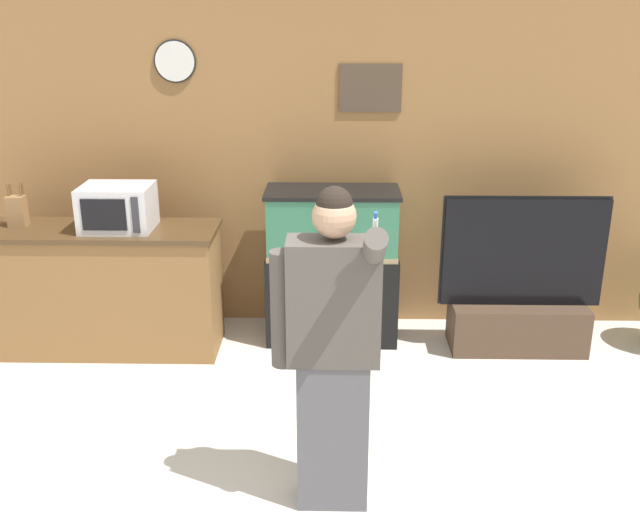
{
  "coord_description": "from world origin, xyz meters",
  "views": [
    {
      "loc": [
        0.32,
        -2.43,
        2.45
      ],
      "look_at": [
        0.24,
        1.54,
        1.05
      ],
      "focal_mm": 40.0,
      "sensor_mm": 36.0,
      "label": 1
    }
  ],
  "objects_px": {
    "knife_block": "(17,211)",
    "tv_on_stand": "(518,306)",
    "counter_island": "(102,289)",
    "aquarium_on_stand": "(332,265)",
    "person_standing": "(331,349)",
    "microwave": "(118,207)"
  },
  "relations": [
    {
      "from": "knife_block",
      "to": "tv_on_stand",
      "type": "distance_m",
      "value": 3.72
    },
    {
      "from": "microwave",
      "to": "knife_block",
      "type": "height_order",
      "value": "microwave"
    },
    {
      "from": "tv_on_stand",
      "to": "person_standing",
      "type": "bearing_deg",
      "value": -127.73
    },
    {
      "from": "microwave",
      "to": "tv_on_stand",
      "type": "height_order",
      "value": "microwave"
    },
    {
      "from": "person_standing",
      "to": "tv_on_stand",
      "type": "bearing_deg",
      "value": 52.27
    },
    {
      "from": "microwave",
      "to": "tv_on_stand",
      "type": "xyz_separation_m",
      "value": [
        2.91,
        0.07,
        -0.76
      ]
    },
    {
      "from": "aquarium_on_stand",
      "to": "counter_island",
      "type": "bearing_deg",
      "value": -172.24
    },
    {
      "from": "counter_island",
      "to": "tv_on_stand",
      "type": "xyz_separation_m",
      "value": [
        3.08,
        0.06,
        -0.13
      ]
    },
    {
      "from": "person_standing",
      "to": "aquarium_on_stand",
      "type": "bearing_deg",
      "value": 90.08
    },
    {
      "from": "microwave",
      "to": "tv_on_stand",
      "type": "distance_m",
      "value": 3.01
    },
    {
      "from": "aquarium_on_stand",
      "to": "tv_on_stand",
      "type": "height_order",
      "value": "same"
    },
    {
      "from": "tv_on_stand",
      "to": "person_standing",
      "type": "distance_m",
      "value": 2.33
    },
    {
      "from": "counter_island",
      "to": "person_standing",
      "type": "xyz_separation_m",
      "value": [
        1.7,
        -1.73,
        0.4
      ]
    },
    {
      "from": "knife_block",
      "to": "aquarium_on_stand",
      "type": "distance_m",
      "value": 2.32
    },
    {
      "from": "tv_on_stand",
      "to": "person_standing",
      "type": "height_order",
      "value": "person_standing"
    },
    {
      "from": "person_standing",
      "to": "knife_block",
      "type": "bearing_deg",
      "value": 141.99
    },
    {
      "from": "knife_block",
      "to": "tv_on_stand",
      "type": "bearing_deg",
      "value": 0.37
    },
    {
      "from": "microwave",
      "to": "tv_on_stand",
      "type": "bearing_deg",
      "value": 1.44
    },
    {
      "from": "aquarium_on_stand",
      "to": "tv_on_stand",
      "type": "bearing_deg",
      "value": -6.95
    },
    {
      "from": "microwave",
      "to": "aquarium_on_stand",
      "type": "height_order",
      "value": "microwave"
    },
    {
      "from": "knife_block",
      "to": "tv_on_stand",
      "type": "relative_size",
      "value": 0.26
    },
    {
      "from": "microwave",
      "to": "counter_island",
      "type": "bearing_deg",
      "value": 176.0
    }
  ]
}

